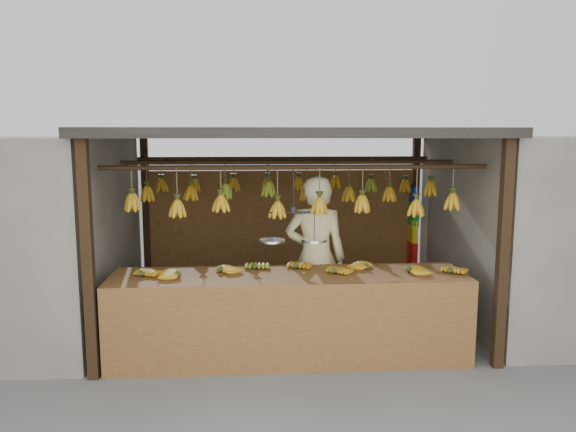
{
  "coord_description": "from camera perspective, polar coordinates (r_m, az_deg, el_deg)",
  "views": [
    {
      "loc": [
        -0.47,
        -6.74,
        2.35
      ],
      "look_at": [
        0.0,
        0.3,
        1.3
      ],
      "focal_mm": 35.0,
      "sensor_mm": 36.0,
      "label": 1
    }
  ],
  "objects": [
    {
      "name": "counter",
      "position": [
        5.77,
        0.25,
        -8.02
      ],
      "size": [
        3.68,
        0.84,
        0.96
      ],
      "color": "brown",
      "rests_on": "ground"
    },
    {
      "name": "bag_bundles",
      "position": [
        8.55,
        12.6,
        -0.78
      ],
      "size": [
        0.08,
        0.26,
        1.18
      ],
      "color": "#1426BF",
      "rests_on": "ground"
    },
    {
      "name": "balance_scale",
      "position": [
        5.86,
        0.52,
        -2.09
      ],
      "size": [
        0.7,
        0.26,
        0.78
      ],
      "color": "black",
      "rests_on": "ground"
    },
    {
      "name": "neighbor_right",
      "position": [
        7.97,
        26.95,
        -1.13
      ],
      "size": [
        3.0,
        3.0,
        2.3
      ],
      "primitive_type": "cube",
      "color": "slate",
      "rests_on": "ground"
    },
    {
      "name": "stall",
      "position": [
        7.1,
        -0.02,
        5.4
      ],
      "size": [
        4.3,
        3.3,
        2.4
      ],
      "color": "black",
      "rests_on": "ground"
    },
    {
      "name": "ground",
      "position": [
        7.16,
        0.16,
        -10.71
      ],
      "size": [
        80.0,
        80.0,
        0.0
      ],
      "primitive_type": "plane",
      "color": "#5B5B57"
    },
    {
      "name": "hanging_bananas",
      "position": [
        6.8,
        0.14,
        2.35
      ],
      "size": [
        3.59,
        2.22,
        0.39
      ],
      "color": "#B57F13",
      "rests_on": "ground"
    },
    {
      "name": "vendor",
      "position": [
        6.4,
        2.81,
        -4.26
      ],
      "size": [
        0.75,
        0.55,
        1.88
      ],
      "primitive_type": "imported",
      "rotation": [
        0.0,
        0.0,
        2.99
      ],
      "color": "beige",
      "rests_on": "ground"
    }
  ]
}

